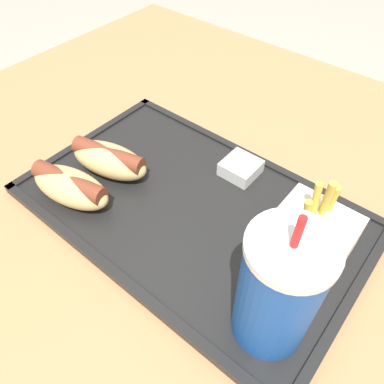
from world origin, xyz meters
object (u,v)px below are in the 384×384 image
(fries_carton, at_px, (313,232))
(sauce_cup_mayo, at_px, (241,168))
(hot_dog_near, at_px, (109,159))
(soda_cup, at_px, (278,291))
(hot_dog_far, at_px, (70,186))

(fries_carton, xyz_separation_m, sauce_cup_mayo, (0.14, -0.06, -0.02))
(hot_dog_near, relative_size, sauce_cup_mayo, 2.60)
(soda_cup, relative_size, fries_carton, 1.63)
(soda_cup, height_order, hot_dog_far, soda_cup)
(hot_dog_near, bearing_deg, fries_carton, -167.87)
(hot_dog_near, relative_size, fries_carton, 1.17)
(hot_dog_far, distance_m, hot_dog_near, 0.07)
(sauce_cup_mayo, bearing_deg, hot_dog_near, 38.29)
(hot_dog_near, distance_m, sauce_cup_mayo, 0.20)
(sauce_cup_mayo, bearing_deg, hot_dog_far, 51.39)
(hot_dog_near, bearing_deg, hot_dog_far, 90.00)
(hot_dog_near, height_order, sauce_cup_mayo, hot_dog_near)
(hot_dog_far, relative_size, sauce_cup_mayo, 2.57)
(hot_dog_far, xyz_separation_m, sauce_cup_mayo, (-0.15, -0.19, -0.01))
(soda_cup, height_order, sauce_cup_mayo, soda_cup)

